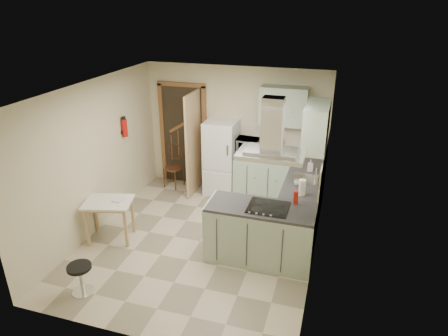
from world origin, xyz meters
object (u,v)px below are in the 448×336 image
(extractor_hood, at_px, (271,154))
(bentwood_chair, at_px, (173,168))
(stool, at_px, (81,279))
(microwave, at_px, (246,146))
(fridge, at_px, (221,158))
(peninsula, at_px, (260,233))
(drop_leaf_table, at_px, (110,220))

(extractor_hood, bearing_deg, bentwood_chair, 140.21)
(stool, xyz_separation_m, microwave, (1.38, 3.46, 0.83))
(extractor_hood, relative_size, stool, 2.09)
(fridge, xyz_separation_m, bentwood_chair, (-1.03, -0.02, -0.34))
(peninsula, bearing_deg, extractor_hood, 0.00)
(peninsula, relative_size, extractor_hood, 1.72)
(peninsula, height_order, extractor_hood, extractor_hood)
(extractor_hood, bearing_deg, stool, -147.38)
(fridge, bearing_deg, drop_leaf_table, -119.38)
(stool, bearing_deg, fridge, 75.20)
(peninsula, xyz_separation_m, bentwood_chair, (-2.25, 1.96, -0.04))
(stool, bearing_deg, extractor_hood, 32.62)
(fridge, xyz_separation_m, stool, (-0.90, -3.40, -0.53))
(peninsula, distance_m, drop_leaf_table, 2.44)
(microwave, bearing_deg, bentwood_chair, -171.85)
(bentwood_chair, distance_m, microwave, 1.64)
(extractor_hood, xyz_separation_m, bentwood_chair, (-2.35, 1.96, -1.31))
(drop_leaf_table, relative_size, stool, 1.72)
(stool, relative_size, microwave, 0.83)
(bentwood_chair, bearing_deg, microwave, 16.44)
(drop_leaf_table, bearing_deg, peninsula, -10.61)
(drop_leaf_table, relative_size, bentwood_chair, 0.90)
(stool, distance_m, microwave, 3.81)
(fridge, bearing_deg, extractor_hood, -56.21)
(extractor_hood, bearing_deg, microwave, 112.48)
(extractor_hood, bearing_deg, drop_leaf_table, -176.17)
(fridge, bearing_deg, bentwood_chair, -178.96)
(bentwood_chair, xyz_separation_m, stool, (0.13, -3.38, -0.20))
(fridge, bearing_deg, microwave, 6.28)
(extractor_hood, height_order, stool, extractor_hood)
(fridge, height_order, bentwood_chair, fridge)
(peninsula, relative_size, stool, 3.60)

